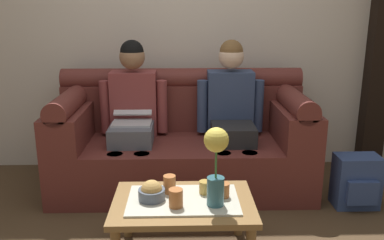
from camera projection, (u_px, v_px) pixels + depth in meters
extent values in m
cube|color=beige|center=(181.00, 10.00, 3.69)|extent=(6.00, 0.12, 2.90)
cube|color=black|center=(384.00, 10.00, 3.62)|extent=(0.20, 0.20, 2.90)
cube|color=maroon|center=(183.00, 164.00, 3.45)|extent=(2.08, 0.88, 0.42)
cube|color=maroon|center=(182.00, 107.00, 3.65)|extent=(2.08, 0.22, 0.40)
cylinder|color=maroon|center=(182.00, 79.00, 3.59)|extent=(2.08, 0.18, 0.18)
cube|color=maroon|center=(71.00, 124.00, 3.33)|extent=(0.28, 0.88, 0.28)
cylinder|color=maroon|center=(70.00, 102.00, 3.28)|extent=(0.18, 0.88, 0.18)
cube|color=maroon|center=(292.00, 123.00, 3.38)|extent=(0.28, 0.88, 0.28)
cylinder|color=maroon|center=(293.00, 101.00, 3.33)|extent=(0.18, 0.88, 0.18)
cube|color=#595B66|center=(132.00, 134.00, 3.30)|extent=(0.34, 0.40, 0.15)
cylinder|color=#595B66|center=(116.00, 180.00, 3.12)|extent=(0.12, 0.12, 0.42)
cylinder|color=#595B66|center=(143.00, 180.00, 3.13)|extent=(0.12, 0.12, 0.42)
cube|color=brown|center=(134.00, 103.00, 3.48)|extent=(0.38, 0.22, 0.54)
cylinder|color=brown|center=(106.00, 107.00, 3.44)|extent=(0.09, 0.09, 0.44)
cylinder|color=brown|center=(162.00, 107.00, 3.45)|extent=(0.09, 0.09, 0.44)
sphere|color=#936B4C|center=(132.00, 57.00, 3.36)|extent=(0.21, 0.21, 0.21)
sphere|color=black|center=(132.00, 52.00, 3.35)|extent=(0.19, 0.19, 0.19)
cube|color=silver|center=(132.00, 123.00, 3.30)|extent=(0.31, 0.22, 0.02)
cube|color=silver|center=(133.00, 106.00, 3.43)|extent=(0.31, 0.19, 0.11)
cube|color=black|center=(133.00, 107.00, 3.42)|extent=(0.27, 0.17, 0.09)
cube|color=#232326|center=(233.00, 133.00, 3.32)|extent=(0.34, 0.40, 0.15)
cylinder|color=#232326|center=(223.00, 179.00, 3.15)|extent=(0.12, 0.12, 0.42)
cylinder|color=#232326|center=(249.00, 178.00, 3.15)|extent=(0.12, 0.12, 0.42)
cube|color=navy|center=(230.00, 103.00, 3.50)|extent=(0.38, 0.22, 0.54)
cylinder|color=navy|center=(202.00, 106.00, 3.46)|extent=(0.09, 0.09, 0.44)
cylinder|color=navy|center=(258.00, 106.00, 3.48)|extent=(0.09, 0.09, 0.44)
sphere|color=beige|center=(231.00, 56.00, 3.38)|extent=(0.21, 0.21, 0.21)
sphere|color=brown|center=(231.00, 51.00, 3.37)|extent=(0.19, 0.19, 0.19)
cube|color=olive|center=(183.00, 204.00, 2.45)|extent=(0.84, 0.57, 0.04)
cube|color=beige|center=(183.00, 200.00, 2.44)|extent=(0.66, 0.40, 0.01)
cylinder|color=olive|center=(127.00, 213.00, 2.72)|extent=(0.06, 0.06, 0.33)
cylinder|color=olive|center=(239.00, 212.00, 2.74)|extent=(0.06, 0.06, 0.33)
cylinder|color=#336672|center=(215.00, 191.00, 2.35)|extent=(0.10, 0.10, 0.17)
cylinder|color=#3D7538|center=(216.00, 163.00, 2.31)|extent=(0.01, 0.01, 0.18)
sphere|color=#E5CC4C|center=(216.00, 140.00, 2.27)|extent=(0.14, 0.14, 0.14)
cylinder|color=#4C5666|center=(152.00, 194.00, 2.43)|extent=(0.16, 0.16, 0.06)
sphere|color=tan|center=(152.00, 191.00, 2.43)|extent=(0.13, 0.13, 0.13)
cylinder|color=#B26633|center=(170.00, 184.00, 2.51)|extent=(0.08, 0.08, 0.11)
cylinder|color=#B26633|center=(176.00, 198.00, 2.34)|extent=(0.08, 0.08, 0.11)
cylinder|color=gold|center=(205.00, 187.00, 2.51)|extent=(0.07, 0.07, 0.08)
cylinder|color=#B26633|center=(223.00, 190.00, 2.46)|extent=(0.08, 0.08, 0.09)
cube|color=#33477A|center=(356.00, 181.00, 3.13)|extent=(0.33, 0.21, 0.40)
cube|color=#33477A|center=(362.00, 193.00, 3.02)|extent=(0.23, 0.05, 0.18)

